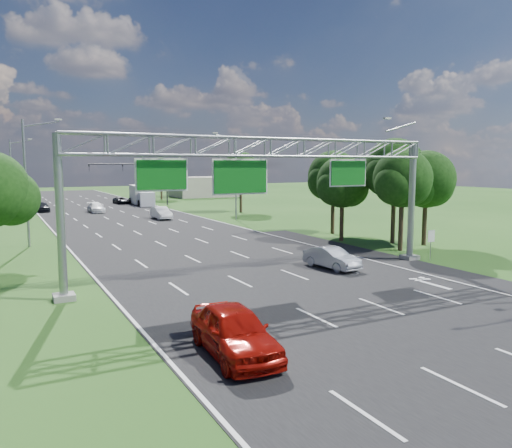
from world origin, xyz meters
TOP-DOWN VIEW (x-y plane):
  - ground at (0.00, 30.00)m, footprint 220.00×220.00m
  - road at (0.00, 30.00)m, footprint 18.00×180.00m
  - road_flare at (10.20, 14.00)m, footprint 3.00×30.00m
  - sign_gantry at (0.33, 12.00)m, footprint 23.50×1.00m
  - regulatory_sign at (12.40, 10.98)m, footprint 0.60×0.08m
  - traffic_signal at (7.48, 65.00)m, footprint 12.21×0.24m
  - streetlight_l_near at (-11.30, 30.00)m, footprint 2.97×0.22m
  - streetlight_l_far at (-11.30, 65.00)m, footprint 2.97×0.22m
  - streetlight_r_mid at (11.30, 40.00)m, footprint 2.97×0.22m
  - tree_cluster_right at (14.80, 19.19)m, footprint 9.91×14.60m
  - tree_verge_lc at (-12.92, 70.04)m, footprint 5.76×4.80m
  - tree_verge_rd at (16.08, 48.04)m, footprint 5.76×4.80m
  - tree_verge_re at (14.08, 78.04)m, footprint 5.76×4.80m
  - building_right at (24.00, 82.00)m, footprint 12.00×9.00m
  - red_coupe at (-6.67, 1.84)m, footprint 2.38×5.16m
  - silver_sedan at (4.90, 12.03)m, footprint 1.94×4.21m
  - car_queue_a at (-1.56, 57.15)m, footprint 1.93×4.56m
  - car_queue_b at (4.87, 70.82)m, footprint 2.23×4.24m
  - car_queue_c at (-8.00, 61.64)m, footprint 1.85×4.22m
  - car_queue_d at (3.86, 44.93)m, footprint 1.56×4.46m
  - box_truck at (7.33, 67.35)m, footprint 2.83×8.44m

SIDE VIEW (x-z plane):
  - ground at x=0.00m, z-range 0.00..0.00m
  - road at x=0.00m, z-range -0.01..0.01m
  - road_flare at x=10.20m, z-range -0.01..0.01m
  - car_queue_b at x=4.87m, z-range 0.00..1.14m
  - car_queue_a at x=-1.56m, z-range 0.00..1.31m
  - silver_sedan at x=4.90m, z-range 0.00..1.34m
  - car_queue_c at x=-8.00m, z-range 0.00..1.41m
  - car_queue_d at x=3.86m, z-range 0.00..1.47m
  - red_coupe at x=-6.67m, z-range 0.00..1.71m
  - box_truck at x=7.33m, z-range -0.06..3.08m
  - regulatory_sign at x=12.40m, z-range 0.46..2.56m
  - building_right at x=24.00m, z-range 0.00..4.00m
  - tree_verge_lc at x=-12.92m, z-range 1.17..8.79m
  - traffic_signal at x=7.48m, z-range 1.67..8.67m
  - tree_verge_re at x=14.08m, z-range 1.28..9.12m
  - tree_cluster_right at x=14.80m, z-range 0.97..9.65m
  - streetlight_l_near at x=-11.30m, z-range 0.50..10.66m
  - streetlight_l_far at x=-11.30m, z-range 0.50..10.66m
  - streetlight_r_mid at x=11.30m, z-range 0.50..10.66m
  - tree_verge_rd at x=16.08m, z-range 1.49..9.77m
  - sign_gantry at x=0.33m, z-range 2.11..11.67m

